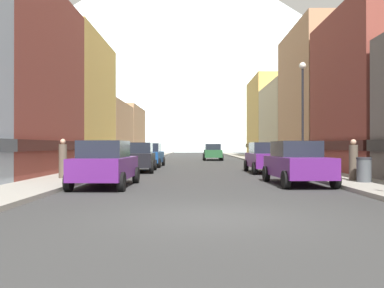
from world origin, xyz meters
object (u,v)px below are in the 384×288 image
object	(u,v)px
car_left_0	(105,164)
trash_bin_right	(364,170)
car_driving_1	(212,152)
pedestrian_0	(63,160)
car_right_0	(297,163)
car_left_2	(149,155)
car_driving_0	(213,152)
car_left_1	(138,157)
pedestrian_1	(353,161)
car_right_1	(265,157)
pedestrian_2	(80,160)
potted_plant_0	(74,165)
streetlamp_right	(303,100)

from	to	relation	value
car_left_0	trash_bin_right	xyz separation A→B (m)	(10.15, 0.61, -0.26)
car_driving_1	pedestrian_0	world-z (taller)	pedestrian_0
car_driving_1	pedestrian_0	size ratio (longest dim) A/B	2.52
car_left_0	car_right_0	bearing A→B (deg)	7.69
car_left_0	car_left_2	size ratio (longest dim) A/B	1.00
pedestrian_0	car_driving_0	bearing A→B (deg)	73.76
car_left_1	pedestrian_1	bearing A→B (deg)	-38.62
car_left_1	car_right_1	bearing A→B (deg)	-6.08
car_left_2	pedestrian_2	distance (m)	10.46
potted_plant_0	pedestrian_2	size ratio (longest dim) A/B	0.48
pedestrian_1	streetlamp_right	bearing A→B (deg)	100.76
car_left_0	car_right_1	world-z (taller)	same
car_driving_0	pedestrian_1	xyz separation A→B (m)	(4.65, -28.10, 0.04)
car_left_2	pedestrian_2	world-z (taller)	car_left_2
car_left_0	pedestrian_1	world-z (taller)	pedestrian_1
pedestrian_1	streetlamp_right	world-z (taller)	streetlamp_right
car_driving_1	trash_bin_right	distance (m)	30.48
car_left_2	streetlamp_right	distance (m)	13.50
car_driving_1	pedestrian_1	xyz separation A→B (m)	(4.65, -29.25, 0.04)
potted_plant_0	streetlamp_right	size ratio (longest dim) A/B	0.13
trash_bin_right	streetlamp_right	distance (m)	6.58
car_left_2	pedestrian_0	size ratio (longest dim) A/B	2.54
car_right_1	potted_plant_0	world-z (taller)	car_right_1
car_right_0	car_driving_1	xyz separation A→B (m)	(-2.20, 29.68, 0.00)
car_right_0	car_driving_1	world-z (taller)	same
car_right_1	pedestrian_2	size ratio (longest dim) A/B	2.83
car_left_0	car_left_2	bearing A→B (deg)	89.99
car_driving_1	pedestrian_1	distance (m)	29.62
potted_plant_0	car_right_0	bearing A→B (deg)	-28.57
car_right_1	trash_bin_right	size ratio (longest dim) A/B	4.52
car_left_2	car_driving_1	xyz separation A→B (m)	(5.40, 15.09, 0.00)
car_driving_0	pedestrian_0	distance (m)	28.07
car_left_1	car_driving_1	world-z (taller)	same
trash_bin_right	pedestrian_2	size ratio (longest dim) A/B	0.63
car_right_1	pedestrian_2	world-z (taller)	car_right_1
trash_bin_right	car_left_1	bearing A→B (deg)	138.83
streetlamp_right	car_left_1	bearing A→B (deg)	160.19
car_left_0	streetlamp_right	distance (m)	11.47
car_right_1	potted_plant_0	size ratio (longest dim) A/B	5.95
car_right_0	car_driving_0	size ratio (longest dim) A/B	1.02
car_left_0	streetlamp_right	bearing A→B (deg)	34.07
car_left_0	car_right_0	size ratio (longest dim) A/B	0.99
car_right_0	car_right_1	world-z (taller)	same
car_left_1	pedestrian_0	size ratio (longest dim) A/B	2.55
car_left_2	car_driving_1	distance (m)	16.02
car_left_1	pedestrian_2	world-z (taller)	car_left_1
car_left_1	car_driving_1	bearing A→B (deg)	75.72
car_right_1	pedestrian_1	size ratio (longest dim) A/B	2.59
car_left_0	car_right_1	bearing A→B (deg)	48.78
potted_plant_0	pedestrian_0	world-z (taller)	pedestrian_0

